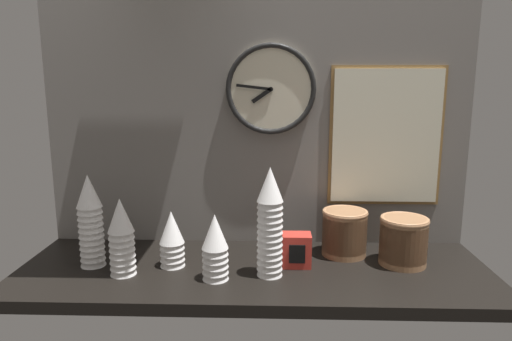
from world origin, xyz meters
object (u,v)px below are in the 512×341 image
bowl_stack_right (344,232)px  napkin_dispenser (296,250)px  cup_stack_center_right (270,222)px  wall_clock (271,89)px  cup_stack_left (121,237)px  bowl_stack_far_right (403,240)px  menu_board (386,137)px  cup_stack_center_left (172,239)px  cup_stack_center (215,247)px  cup_stack_far_left (90,221)px

bowl_stack_right → napkin_dispenser: size_ratio=1.48×
cup_stack_center_right → wall_clock: bearing=90.0°
cup_stack_left → bowl_stack_far_right: (0.94, 0.12, -0.04)m
cup_stack_left → menu_board: menu_board is taller
cup_stack_center_left → cup_stack_center: 0.19m
bowl_stack_far_right → napkin_dispenser: (-0.37, -0.03, -0.03)m
cup_stack_left → cup_stack_center_right: 0.48m
cup_stack_far_left → cup_stack_left: bearing=-28.6°
bowl_stack_far_right → menu_board: bearing=97.5°
bowl_stack_far_right → wall_clock: 0.71m
cup_stack_far_left → napkin_dispenser: bearing=1.5°
wall_clock → menu_board: (0.43, 0.01, -0.18)m
bowl_stack_right → menu_board: menu_board is taller
cup_stack_left → napkin_dispenser: (0.57, 0.09, -0.07)m
cup_stack_left → bowl_stack_far_right: bearing=7.0°
bowl_stack_right → wall_clock: (-0.27, 0.12, 0.51)m
bowl_stack_far_right → menu_board: size_ratio=0.32×
cup_stack_center_left → wall_clock: size_ratio=0.58×
cup_stack_center_right → cup_stack_center_left: bearing=169.1°
wall_clock → menu_board: wall_clock is taller
cup_stack_center → menu_board: menu_board is taller
napkin_dispenser → cup_stack_center: bearing=-156.5°
cup_stack_center → cup_stack_far_left: size_ratio=0.68×
bowl_stack_right → menu_board: (0.16, 0.12, 0.33)m
cup_stack_center → cup_stack_center_right: size_ratio=0.60×
cup_stack_center → cup_stack_center_right: cup_stack_center_right is taller
bowl_stack_far_right → wall_clock: size_ratio=0.50×
bowl_stack_far_right → bowl_stack_right: (-0.19, 0.08, 0.00)m
cup_stack_left → cup_stack_far_left: size_ratio=0.81×
cup_stack_center_left → cup_stack_left: cup_stack_left is taller
wall_clock → napkin_dispenser: wall_clock is taller
cup_stack_center → cup_stack_far_left: bearing=167.4°
cup_stack_left → cup_stack_center_right: (0.48, 0.01, 0.05)m
cup_stack_far_left → menu_board: 1.10m
bowl_stack_right → napkin_dispenser: bowl_stack_right is taller
cup_stack_center_right → bowl_stack_far_right: 0.48m
cup_stack_center → bowl_stack_right: bearing=27.0°
bowl_stack_far_right → cup_stack_center_left: bearing=-176.9°
napkin_dispenser → menu_board: bearing=34.6°
cup_stack_center → cup_stack_far_left: 0.45m
cup_stack_center_right → cup_stack_center: bearing=-168.0°
bowl_stack_far_right → napkin_dispenser: 0.37m
cup_stack_center_left → cup_stack_center_right: 0.35m
wall_clock → bowl_stack_far_right: bearing=-23.3°
wall_clock → menu_board: bearing=1.2°
cup_stack_center_left → cup_stack_far_left: (-0.27, -0.00, 0.06)m
cup_stack_left → wall_clock: 0.74m
cup_stack_center_left → cup_stack_left: size_ratio=0.76×
cup_stack_far_left → menu_board: menu_board is taller
cup_stack_center_right → bowl_stack_right: 0.34m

